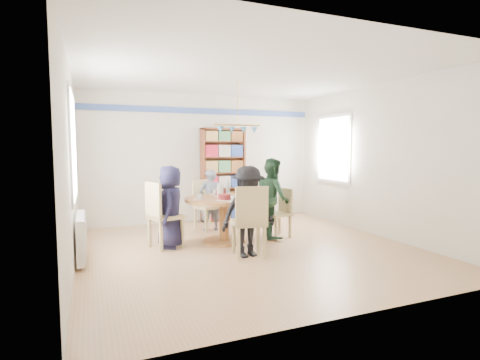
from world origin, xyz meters
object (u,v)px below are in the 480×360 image
person_left (170,207)px  bookshelf (223,175)px  chair_far (205,202)px  person_near (248,212)px  radiator (81,237)px  chair_right (281,210)px  dining_table (224,209)px  chair_near (250,218)px  chair_left (161,212)px  person_far (210,200)px  person_right (273,198)px

person_left → bookshelf: size_ratio=0.65×
chair_far → person_near: 1.95m
person_left → bookshelf: bearing=154.5°
radiator → chair_right: (3.26, 0.24, 0.12)m
dining_table → chair_near: (0.04, -1.00, 0.02)m
dining_table → chair_left: 1.05m
dining_table → chair_left: (-1.05, 0.00, 0.02)m
dining_table → person_near: bearing=-87.2°
radiator → chair_left: bearing=12.7°
chair_left → person_far: (1.09, 0.92, 0.01)m
bookshelf → radiator: bearing=-144.0°
person_left → person_right: (1.81, 0.01, 0.05)m
radiator → bookshelf: size_ratio=0.50×
chair_far → person_near: person_near is taller
chair_far → person_left: bearing=-130.5°
dining_table → person_near: person_near is taller
chair_right → bookshelf: bookshelf is taller
chair_left → chair_near: bearing=-42.6°
person_right → bookshelf: 1.81m
person_left → person_far: 1.31m
dining_table → chair_right: size_ratio=1.51×
chair_far → person_far: bearing=-65.0°
chair_right → person_left: (-1.95, 0.03, 0.18)m
chair_far → person_left: size_ratio=0.74×
chair_left → person_far: person_far is taller
dining_table → person_far: person_far is taller
chair_left → person_near: size_ratio=0.79×
radiator → person_near: 2.35m
chair_near → person_near: (0.01, 0.09, 0.08)m
chair_left → bookshelf: size_ratio=0.53×
dining_table → person_left: bearing=179.3°
chair_right → chair_left: bearing=179.4°
person_right → person_near: size_ratio=1.06×
person_right → bookshelf: bearing=17.3°
chair_near → chair_right: bearing=43.6°
person_right → person_far: (-0.87, 0.91, -0.12)m
dining_table → chair_near: 1.00m
person_right → person_near: bearing=144.4°
chair_left → chair_near: 1.47m
person_right → bookshelf: size_ratio=0.70×
radiator → chair_left: size_ratio=0.96×
dining_table → person_near: size_ratio=0.99×
person_right → person_near: 1.27m
person_left → person_near: size_ratio=0.99×
dining_table → chair_right: chair_right is taller
chair_left → chair_near: (1.09, -1.00, 0.00)m
radiator → person_far: person_far is taller
radiator → chair_near: size_ratio=0.96×
dining_table → chair_far: bearing=90.7°
chair_left → chair_right: size_ratio=1.21×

